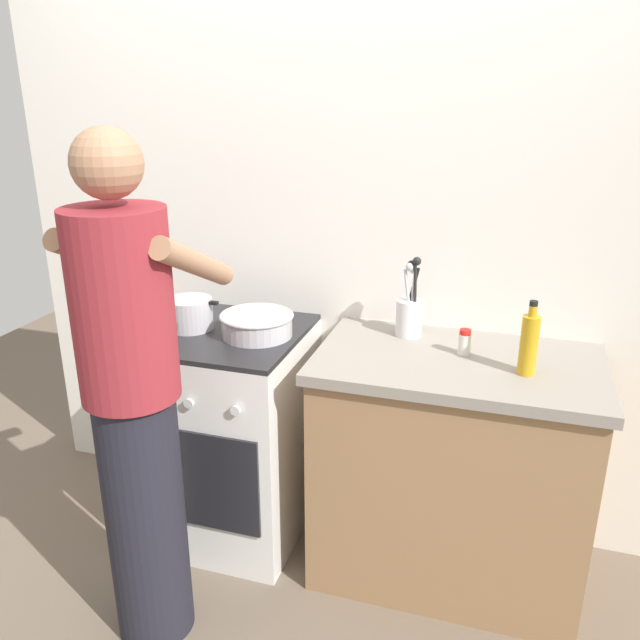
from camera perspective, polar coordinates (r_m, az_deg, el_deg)
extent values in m
plane|color=#6B5B4C|center=(2.75, -1.86, -20.74)|extent=(6.00, 6.00, 0.00)
cube|color=silver|center=(2.57, 5.77, 7.67)|extent=(3.20, 0.10, 2.50)
cube|color=#99724C|center=(2.52, 11.43, -13.23)|extent=(0.96, 0.56, 0.86)
cube|color=gray|center=(2.31, 12.19, -3.82)|extent=(1.00, 0.60, 0.04)
cube|color=white|center=(2.72, -8.00, -10.07)|extent=(0.60, 0.60, 0.88)
cube|color=#232326|center=(2.53, -8.48, -1.20)|extent=(0.60, 0.60, 0.02)
cube|color=black|center=(2.50, -11.01, -13.74)|extent=(0.51, 0.01, 0.40)
cylinder|color=silver|center=(2.42, -15.36, -6.57)|extent=(0.04, 0.01, 0.04)
cylinder|color=silver|center=(2.34, -11.59, -7.27)|extent=(0.04, 0.01, 0.04)
cylinder|color=silver|center=(2.26, -7.54, -7.98)|extent=(0.04, 0.01, 0.04)
cylinder|color=#B2B2B7|center=(2.56, -11.48, 0.56)|extent=(0.18, 0.18, 0.12)
cube|color=black|center=(2.59, -13.59, 1.93)|extent=(0.04, 0.02, 0.01)
cube|color=black|center=(2.49, -9.46, 1.51)|extent=(0.04, 0.02, 0.01)
cylinder|color=#B7B7BC|center=(2.45, -5.63, -0.45)|extent=(0.27, 0.27, 0.08)
torus|color=#B7B7BC|center=(2.44, -5.66, 0.39)|extent=(0.28, 0.28, 0.01)
cylinder|color=silver|center=(2.46, 7.91, 0.19)|extent=(0.10, 0.10, 0.14)
cylinder|color=black|center=(2.43, 8.00, 1.86)|extent=(0.06, 0.02, 0.25)
sphere|color=black|center=(2.40, 8.15, 4.90)|extent=(0.03, 0.03, 0.03)
cylinder|color=black|center=(2.42, 8.43, 1.86)|extent=(0.02, 0.03, 0.27)
sphere|color=black|center=(2.38, 8.61, 5.19)|extent=(0.03, 0.03, 0.03)
cylinder|color=#B7BABF|center=(2.43, 7.86, 1.72)|extent=(0.05, 0.03, 0.24)
sphere|color=#B7BABF|center=(2.39, 8.00, 4.69)|extent=(0.03, 0.03, 0.03)
cylinder|color=silver|center=(2.44, 8.15, 1.70)|extent=(0.03, 0.04, 0.22)
sphere|color=silver|center=(2.40, 8.29, 4.48)|extent=(0.03, 0.03, 0.03)
cylinder|color=silver|center=(2.32, 12.71, -2.14)|extent=(0.04, 0.04, 0.08)
cylinder|color=red|center=(2.31, 12.79, -1.04)|extent=(0.04, 0.04, 0.02)
cylinder|color=gold|center=(2.20, 18.06, -2.16)|extent=(0.06, 0.06, 0.20)
cylinder|color=gold|center=(2.16, 18.39, 0.76)|extent=(0.03, 0.03, 0.04)
cylinder|color=black|center=(2.15, 18.47, 1.41)|extent=(0.03, 0.03, 0.02)
cylinder|color=black|center=(2.30, -15.21, -16.56)|extent=(0.26, 0.26, 0.90)
cylinder|color=maroon|center=(1.96, -17.14, 1.16)|extent=(0.30, 0.30, 0.58)
sphere|color=#A07254|center=(1.88, -18.43, 13.08)|extent=(0.20, 0.20, 0.20)
cylinder|color=#A07254|center=(2.14, -19.16, 5.53)|extent=(0.07, 0.41, 0.24)
cylinder|color=#A07254|center=(1.96, -11.06, 5.02)|extent=(0.07, 0.41, 0.24)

